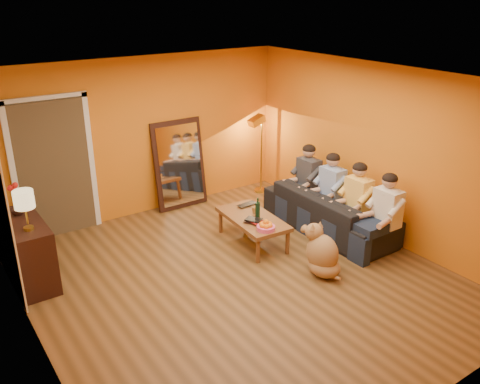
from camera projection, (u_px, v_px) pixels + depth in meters
room_shell at (223, 179)px, 6.48m from camera, size 5.00×5.50×2.60m
doorway_recess at (52, 167)px, 7.66m from camera, size 1.06×0.30×2.10m
door_jamb_left at (14, 177)px, 7.27m from camera, size 0.08×0.06×2.20m
door_jamb_right at (91, 163)px, 7.87m from camera, size 0.08×0.06×2.20m
door_header at (44, 98)px, 7.17m from camera, size 1.22×0.06×0.08m
mirror_frame at (179, 164)px, 8.70m from camera, size 0.92×0.27×1.51m
mirror_glass at (180, 165)px, 8.67m from camera, size 0.78×0.21×1.35m
sideboard at (28, 251)px, 6.53m from camera, size 0.44×1.18×0.85m
table_lamp at (26, 211)px, 6.05m from camera, size 0.24×0.24×0.51m
sofa at (329, 211)px, 7.95m from camera, size 2.24×0.88×0.65m
coffee_table at (253, 230)px, 7.59m from camera, size 0.71×1.26×0.42m
floor_lamp at (261, 155)px, 9.31m from camera, size 0.31×0.25×1.44m
dog at (322, 249)px, 6.70m from camera, size 0.47×0.66×0.72m
person_far_left at (387, 214)px, 7.15m from camera, size 0.70×0.44×1.22m
person_mid_left at (358, 202)px, 7.57m from camera, size 0.70×0.44×1.22m
person_mid_right at (332, 190)px, 7.99m from camera, size 0.70×0.44×1.22m
person_far_right at (308, 180)px, 8.41m from camera, size 0.70×0.44×1.22m
fruit_bowl at (266, 225)px, 7.08m from camera, size 0.26×0.26×0.16m
wine_bottle at (258, 208)px, 7.44m from camera, size 0.07×0.07×0.31m
tumbler at (255, 210)px, 7.64m from camera, size 0.12×0.12×0.09m
laptop at (249, 206)px, 7.86m from camera, size 0.34×0.23×0.03m
book_lower at (251, 224)px, 7.26m from camera, size 0.28×0.30×0.02m
book_mid at (251, 222)px, 7.26m from camera, size 0.17×0.23×0.02m
book_upper at (251, 222)px, 7.23m from camera, size 0.26×0.28×0.02m
vase at (17, 208)px, 6.53m from camera, size 0.18×0.18×0.19m
flowers at (14, 190)px, 6.43m from camera, size 0.17×0.17×0.45m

